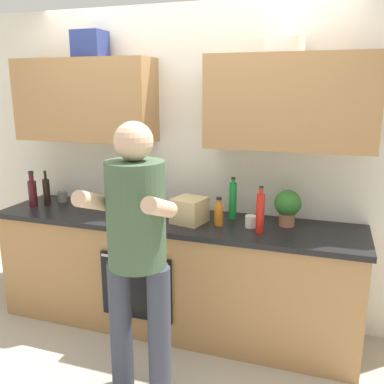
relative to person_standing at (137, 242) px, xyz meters
The scene contains 14 objects.
ground_plane 1.28m from the person_standing, 96.22° to the left, with size 12.00×12.00×0.00m, color #B2A893.
back_wall_unit 1.17m from the person_standing, 94.70° to the left, with size 4.00×0.38×2.50m.
counter 0.97m from the person_standing, 96.27° to the left, with size 2.84×0.67×0.90m.
person_standing is the anchor object (origin of this frame).
bottle_wine 1.52m from the person_standing, 150.66° to the left, with size 0.07×0.07×0.30m.
bottle_hotsauce 0.91m from the person_standing, 48.71° to the left, with size 0.06×0.06×0.33m.
bottle_soda 1.01m from the person_standing, 69.82° to the left, with size 0.06×0.06×0.32m.
bottle_juice 0.81m from the person_standing, 69.02° to the left, with size 0.07×0.07×0.21m.
bottle_soy 1.50m from the person_standing, 146.46° to the left, with size 0.06×0.06×0.29m.
cup_coffee 0.94m from the person_standing, 56.50° to the left, with size 0.08×0.08×0.09m, color white.
cup_stoneware 1.51m from the person_standing, 141.23° to the left, with size 0.08×0.08×0.09m, color slate.
mixing_bowl 0.82m from the person_standing, 115.12° to the left, with size 0.29×0.29×0.08m, color silver.
potted_herb 1.18m from the person_standing, 49.85° to the left, with size 0.19×0.19×0.27m.
grocery_bag_bread 0.75m from the person_standing, 84.90° to the left, with size 0.22×0.22×0.19m, color tan.
Camera 1 is at (1.12, -2.85, 1.87)m, focal length 39.27 mm.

